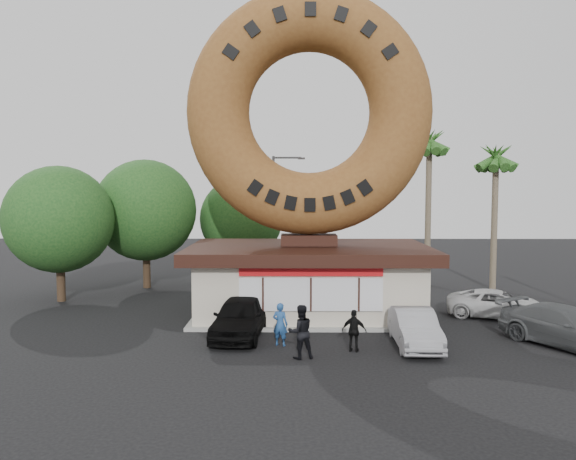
{
  "coord_description": "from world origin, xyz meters",
  "views": [
    {
      "loc": [
        -0.77,
        -20.19,
        6.03
      ],
      "look_at": [
        -0.96,
        4.0,
        4.17
      ],
      "focal_mm": 35.0,
      "sensor_mm": 36.0,
      "label": 1
    }
  ],
  "objects_px": {
    "person_left": "(280,324)",
    "car_silver": "(415,328)",
    "person_right": "(354,331)",
    "car_black": "(240,317)",
    "street_lamp": "(276,211)",
    "giant_donut": "(309,113)",
    "car_grey": "(567,327)",
    "donut_shop": "(309,278)",
    "car_white": "(498,304)",
    "person_center": "(301,332)"
  },
  "relations": [
    {
      "from": "person_left",
      "to": "car_silver",
      "type": "distance_m",
      "value": 5.1
    },
    {
      "from": "person_left",
      "to": "car_silver",
      "type": "bearing_deg",
      "value": -160.17
    },
    {
      "from": "person_right",
      "to": "car_black",
      "type": "xyz_separation_m",
      "value": [
        -4.39,
        2.04,
        0.02
      ]
    },
    {
      "from": "street_lamp",
      "to": "giant_donut",
      "type": "bearing_deg",
      "value": -79.49
    },
    {
      "from": "car_black",
      "to": "street_lamp",
      "type": "bearing_deg",
      "value": 90.89
    },
    {
      "from": "giant_donut",
      "to": "person_left",
      "type": "relative_size",
      "value": 6.86
    },
    {
      "from": "person_left",
      "to": "car_grey",
      "type": "relative_size",
      "value": 0.32
    },
    {
      "from": "donut_shop",
      "to": "person_right",
      "type": "xyz_separation_m",
      "value": [
        1.49,
        -6.0,
        -0.99
      ]
    },
    {
      "from": "car_black",
      "to": "car_white",
      "type": "bearing_deg",
      "value": 21.56
    },
    {
      "from": "street_lamp",
      "to": "car_grey",
      "type": "xyz_separation_m",
      "value": [
        11.47,
        -15.31,
        -3.73
      ]
    },
    {
      "from": "person_left",
      "to": "person_right",
      "type": "relative_size",
      "value": 1.06
    },
    {
      "from": "donut_shop",
      "to": "car_black",
      "type": "bearing_deg",
      "value": -126.14
    },
    {
      "from": "car_grey",
      "to": "car_white",
      "type": "distance_m",
      "value": 4.84
    },
    {
      "from": "car_silver",
      "to": "car_white",
      "type": "height_order",
      "value": "car_silver"
    },
    {
      "from": "donut_shop",
      "to": "car_grey",
      "type": "xyz_separation_m",
      "value": [
        9.61,
        -5.3,
        -1.01
      ]
    },
    {
      "from": "person_right",
      "to": "car_silver",
      "type": "bearing_deg",
      "value": -146.16
    },
    {
      "from": "street_lamp",
      "to": "car_white",
      "type": "distance_m",
      "value": 15.44
    },
    {
      "from": "donut_shop",
      "to": "car_grey",
      "type": "relative_size",
      "value": 2.16
    },
    {
      "from": "donut_shop",
      "to": "car_white",
      "type": "bearing_deg",
      "value": -3.54
    },
    {
      "from": "person_left",
      "to": "giant_donut",
      "type": "bearing_deg",
      "value": -82.89
    },
    {
      "from": "donut_shop",
      "to": "giant_donut",
      "type": "distance_m",
      "value": 7.68
    },
    {
      "from": "person_center",
      "to": "car_white",
      "type": "bearing_deg",
      "value": -160.67
    },
    {
      "from": "car_black",
      "to": "car_white",
      "type": "distance_m",
      "value": 12.12
    },
    {
      "from": "giant_donut",
      "to": "person_center",
      "type": "bearing_deg",
      "value": -94.04
    },
    {
      "from": "donut_shop",
      "to": "car_grey",
      "type": "height_order",
      "value": "donut_shop"
    },
    {
      "from": "street_lamp",
      "to": "person_center",
      "type": "height_order",
      "value": "street_lamp"
    },
    {
      "from": "person_left",
      "to": "car_black",
      "type": "height_order",
      "value": "person_left"
    },
    {
      "from": "street_lamp",
      "to": "car_silver",
      "type": "height_order",
      "value": "street_lamp"
    },
    {
      "from": "person_center",
      "to": "person_right",
      "type": "height_order",
      "value": "person_center"
    },
    {
      "from": "person_left",
      "to": "car_black",
      "type": "bearing_deg",
      "value": -16.81
    },
    {
      "from": "giant_donut",
      "to": "person_left",
      "type": "xyz_separation_m",
      "value": [
        -1.23,
        -5.24,
        -8.62
      ]
    },
    {
      "from": "donut_shop",
      "to": "street_lamp",
      "type": "bearing_deg",
      "value": 100.5
    },
    {
      "from": "person_right",
      "to": "car_white",
      "type": "relative_size",
      "value": 0.34
    },
    {
      "from": "person_center",
      "to": "car_silver",
      "type": "height_order",
      "value": "person_center"
    },
    {
      "from": "giant_donut",
      "to": "car_silver",
      "type": "bearing_deg",
      "value": -53.83
    },
    {
      "from": "person_center",
      "to": "car_black",
      "type": "height_order",
      "value": "person_center"
    },
    {
      "from": "giant_donut",
      "to": "person_left",
      "type": "distance_m",
      "value": 10.17
    },
    {
      "from": "person_left",
      "to": "person_right",
      "type": "xyz_separation_m",
      "value": [
        2.73,
        -0.78,
        -0.05
      ]
    },
    {
      "from": "giant_donut",
      "to": "car_white",
      "type": "height_order",
      "value": "giant_donut"
    },
    {
      "from": "street_lamp",
      "to": "car_grey",
      "type": "distance_m",
      "value": 19.49
    },
    {
      "from": "car_grey",
      "to": "car_white",
      "type": "relative_size",
      "value": 1.14
    },
    {
      "from": "car_grey",
      "to": "person_left",
      "type": "bearing_deg",
      "value": 146.72
    },
    {
      "from": "giant_donut",
      "to": "street_lamp",
      "type": "height_order",
      "value": "giant_donut"
    },
    {
      "from": "donut_shop",
      "to": "car_silver",
      "type": "bearing_deg",
      "value": -53.75
    },
    {
      "from": "giant_donut",
      "to": "car_black",
      "type": "height_order",
      "value": "giant_donut"
    },
    {
      "from": "person_center",
      "to": "car_silver",
      "type": "xyz_separation_m",
      "value": [
        4.35,
        1.55,
        -0.26
      ]
    },
    {
      "from": "car_grey",
      "to": "giant_donut",
      "type": "bearing_deg",
      "value": 118.17
    },
    {
      "from": "street_lamp",
      "to": "car_white",
      "type": "bearing_deg",
      "value": -44.93
    },
    {
      "from": "street_lamp",
      "to": "car_black",
      "type": "height_order",
      "value": "street_lamp"
    },
    {
      "from": "car_black",
      "to": "car_silver",
      "type": "bearing_deg",
      "value": -5.79
    }
  ]
}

